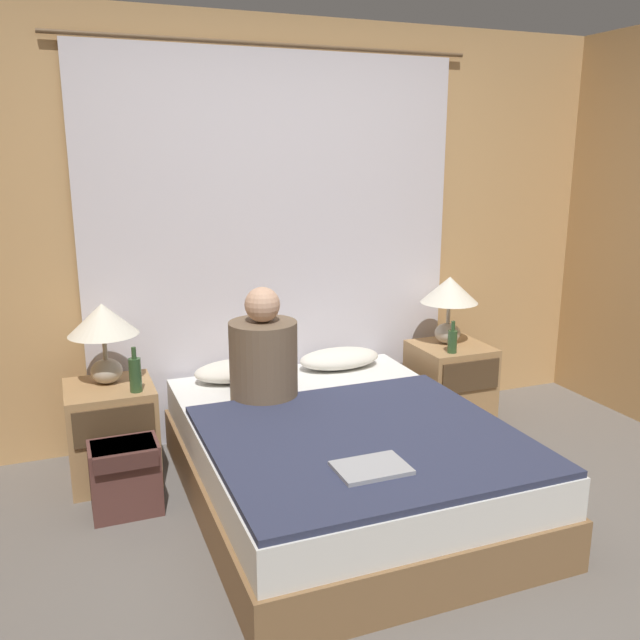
# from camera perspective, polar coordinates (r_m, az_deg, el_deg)

# --- Properties ---
(ground_plane) EXTENTS (16.00, 16.00, 0.00)m
(ground_plane) POSITION_cam_1_polar(r_m,az_deg,el_deg) (3.10, 6.86, -20.23)
(ground_plane) COLOR #66605B
(wall_back) EXTENTS (4.60, 0.06, 2.50)m
(wall_back) POSITION_cam_1_polar(r_m,az_deg,el_deg) (4.20, -3.97, 7.32)
(wall_back) COLOR tan
(wall_back) RESTS_ON ground_plane
(curtain_panel) EXTENTS (2.50, 0.02, 2.34)m
(curtain_panel) POSITION_cam_1_polar(r_m,az_deg,el_deg) (4.15, -3.69, 6.08)
(curtain_panel) COLOR silver
(curtain_panel) RESTS_ON ground_plane
(bed) EXTENTS (1.47, 1.93, 0.43)m
(bed) POSITION_cam_1_polar(r_m,az_deg,el_deg) (3.51, 1.76, -11.75)
(bed) COLOR olive
(bed) RESTS_ON ground_plane
(nightstand_left) EXTENTS (0.45, 0.46, 0.53)m
(nightstand_left) POSITION_cam_1_polar(r_m,az_deg,el_deg) (3.87, -17.10, -9.02)
(nightstand_left) COLOR #A87F51
(nightstand_left) RESTS_ON ground_plane
(nightstand_right) EXTENTS (0.45, 0.46, 0.53)m
(nightstand_right) POSITION_cam_1_polar(r_m,az_deg,el_deg) (4.50, 10.88, -5.33)
(nightstand_right) COLOR #A87F51
(nightstand_right) RESTS_ON ground_plane
(lamp_left) EXTENTS (0.37, 0.37, 0.44)m
(lamp_left) POSITION_cam_1_polar(r_m,az_deg,el_deg) (3.74, -17.80, -0.52)
(lamp_left) COLOR #B2A899
(lamp_left) RESTS_ON nightstand_left
(lamp_right) EXTENTS (0.37, 0.37, 0.44)m
(lamp_right) POSITION_cam_1_polar(r_m,az_deg,el_deg) (4.39, 10.83, 2.02)
(lamp_right) COLOR #B2A899
(lamp_right) RESTS_ON nightstand_right
(pillow_left) EXTENTS (0.51, 0.28, 0.12)m
(pillow_left) POSITION_cam_1_polar(r_m,az_deg,el_deg) (4.00, -6.93, -4.23)
(pillow_left) COLOR silver
(pillow_left) RESTS_ON bed
(pillow_right) EXTENTS (0.51, 0.28, 0.12)m
(pillow_right) POSITION_cam_1_polar(r_m,az_deg,el_deg) (4.19, 1.65, -3.25)
(pillow_right) COLOR silver
(pillow_right) RESTS_ON bed
(blanket_on_bed) EXTENTS (1.41, 1.32, 0.03)m
(blanket_on_bed) POSITION_cam_1_polar(r_m,az_deg,el_deg) (3.19, 3.73, -9.92)
(blanket_on_bed) COLOR #2D334C
(blanket_on_bed) RESTS_ON bed
(person_left_in_bed) EXTENTS (0.37, 0.37, 0.62)m
(person_left_in_bed) POSITION_cam_1_polar(r_m,az_deg,el_deg) (3.63, -4.79, -2.98)
(person_left_in_bed) COLOR brown
(person_left_in_bed) RESTS_ON bed
(beer_bottle_on_left_stand) EXTENTS (0.06, 0.06, 0.24)m
(beer_bottle_on_left_stand) POSITION_cam_1_polar(r_m,az_deg,el_deg) (3.62, -15.30, -4.41)
(beer_bottle_on_left_stand) COLOR #2D4C28
(beer_bottle_on_left_stand) RESTS_ON nightstand_left
(beer_bottle_on_right_stand) EXTENTS (0.06, 0.06, 0.20)m
(beer_bottle_on_right_stand) POSITION_cam_1_polar(r_m,az_deg,el_deg) (4.24, 11.09, -1.71)
(beer_bottle_on_right_stand) COLOR #2D4C28
(beer_bottle_on_right_stand) RESTS_ON nightstand_right
(laptop_on_bed) EXTENTS (0.30, 0.21, 0.02)m
(laptop_on_bed) POSITION_cam_1_polar(r_m,az_deg,el_deg) (2.86, 4.34, -12.31)
(laptop_on_bed) COLOR #9EA0A5
(laptop_on_bed) RESTS_ON blanket_on_bed
(backpack_on_floor) EXTENTS (0.33, 0.25, 0.36)m
(backpack_on_floor) POSITION_cam_1_polar(r_m,az_deg,el_deg) (3.53, -16.09, -12.32)
(backpack_on_floor) COLOR brown
(backpack_on_floor) RESTS_ON ground_plane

